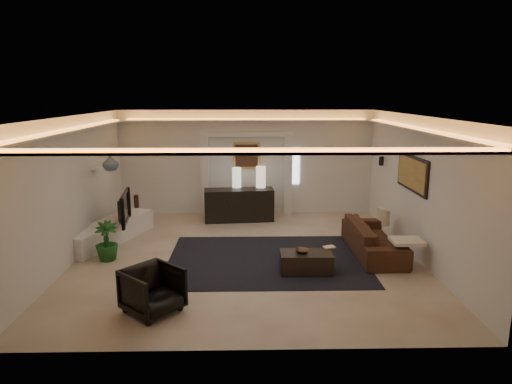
{
  "coord_description": "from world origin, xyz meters",
  "views": [
    {
      "loc": [
        -0.0,
        -8.86,
        3.33
      ],
      "look_at": [
        0.2,
        0.6,
        1.25
      ],
      "focal_mm": 31.47,
      "sensor_mm": 36.0,
      "label": 1
    }
  ],
  "objects_px": {
    "sofa": "(374,238)",
    "coffee_table": "(306,262)",
    "console": "(239,206)",
    "armchair": "(153,290)"
  },
  "relations": [
    {
      "from": "sofa",
      "to": "coffee_table",
      "type": "height_order",
      "value": "sofa"
    },
    {
      "from": "armchair",
      "to": "sofa",
      "type": "bearing_deg",
      "value": -16.06
    },
    {
      "from": "console",
      "to": "coffee_table",
      "type": "relative_size",
      "value": 1.86
    },
    {
      "from": "console",
      "to": "sofa",
      "type": "distance_m",
      "value": 3.89
    },
    {
      "from": "console",
      "to": "armchair",
      "type": "xyz_separation_m",
      "value": [
        -1.25,
        -5.15,
        -0.04
      ]
    },
    {
      "from": "coffee_table",
      "to": "armchair",
      "type": "relative_size",
      "value": 1.24
    },
    {
      "from": "console",
      "to": "armchair",
      "type": "distance_m",
      "value": 5.3
    },
    {
      "from": "console",
      "to": "coffee_table",
      "type": "distance_m",
      "value": 3.84
    },
    {
      "from": "sofa",
      "to": "console",
      "type": "bearing_deg",
      "value": 47.77
    },
    {
      "from": "armchair",
      "to": "console",
      "type": "bearing_deg",
      "value": 28.73
    }
  ]
}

